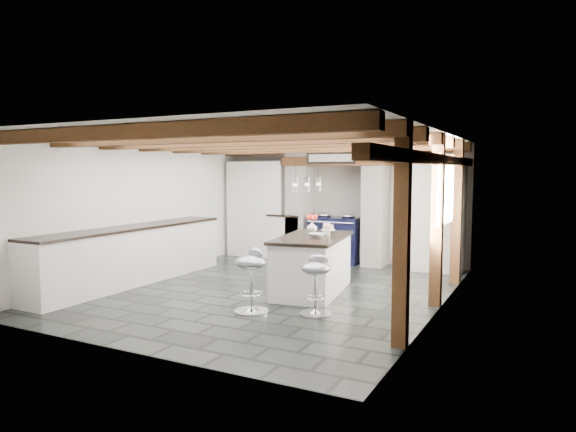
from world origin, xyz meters
The scene contains 6 objects.
ground centered at (0.00, 0.00, 0.00)m, with size 6.00×6.00×0.00m, color black.
room_shell centered at (-0.61, 1.42, 1.07)m, with size 6.00×6.03×6.00m.
range_cooker centered at (0.00, 2.68, 0.47)m, with size 1.00×0.63×0.99m.
kitchen_island centered at (0.63, 0.15, 0.43)m, with size 1.14×1.82×1.12m.
bar_stool_near centered at (1.17, -0.93, 0.47)m, with size 0.48×0.48×0.76m.
bar_stool_far centered at (0.41, -1.21, 0.52)m, with size 0.53×0.53×0.83m.
Camera 1 is at (3.74, -6.71, 1.80)m, focal length 32.00 mm.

